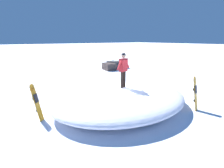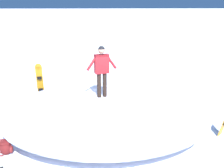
{
  "view_description": "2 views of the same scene",
  "coord_description": "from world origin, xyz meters",
  "px_view_note": "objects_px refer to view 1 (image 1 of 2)",
  "views": [
    {
      "loc": [
        5.68,
        6.33,
        3.52
      ],
      "look_at": [
        0.61,
        -0.69,
        1.2
      ],
      "focal_mm": 27.19,
      "sensor_mm": 36.0,
      "label": 1
    },
    {
      "loc": [
        0.38,
        -8.54,
        4.3
      ],
      "look_at": [
        0.66,
        0.35,
        1.37
      ],
      "focal_mm": 41.48,
      "sensor_mm": 36.0,
      "label": 2
    }
  ],
  "objects_px": {
    "backpack_near": "(122,84)",
    "backpack_far": "(137,87)",
    "snowboard_primary_upright": "(36,102)",
    "snowboard_secondary_upright": "(195,93)",
    "snowboarder_standing": "(123,67)"
  },
  "relations": [
    {
      "from": "snowboarder_standing",
      "to": "backpack_far",
      "type": "height_order",
      "value": "snowboarder_standing"
    },
    {
      "from": "snowboarder_standing",
      "to": "backpack_near",
      "type": "height_order",
      "value": "snowboarder_standing"
    },
    {
      "from": "snowboard_primary_upright",
      "to": "snowboard_secondary_upright",
      "type": "xyz_separation_m",
      "value": [
        -6.72,
        3.4,
        0.03
      ]
    },
    {
      "from": "snowboarder_standing",
      "to": "snowboard_primary_upright",
      "type": "xyz_separation_m",
      "value": [
        4.01,
        -1.02,
        -1.28
      ]
    },
    {
      "from": "snowboarder_standing",
      "to": "snowboard_secondary_upright",
      "type": "relative_size",
      "value": 1.02
    },
    {
      "from": "snowboard_secondary_upright",
      "to": "backpack_near",
      "type": "bearing_deg",
      "value": -87.29
    },
    {
      "from": "backpack_far",
      "to": "snowboard_primary_upright",
      "type": "bearing_deg",
      "value": 6.44
    },
    {
      "from": "snowboard_secondary_upright",
      "to": "backpack_far",
      "type": "bearing_deg",
      "value": -90.96
    },
    {
      "from": "backpack_near",
      "to": "backpack_far",
      "type": "bearing_deg",
      "value": 104.07
    },
    {
      "from": "backpack_near",
      "to": "backpack_far",
      "type": "relative_size",
      "value": 1.16
    },
    {
      "from": "snowboard_secondary_upright",
      "to": "snowboarder_standing",
      "type": "bearing_deg",
      "value": -41.37
    },
    {
      "from": "snowboard_primary_upright",
      "to": "backpack_far",
      "type": "xyz_separation_m",
      "value": [
        -6.79,
        -0.77,
        -0.64
      ]
    },
    {
      "from": "snowboard_secondary_upright",
      "to": "backpack_near",
      "type": "xyz_separation_m",
      "value": [
        0.26,
        -5.49,
        -0.7
      ]
    },
    {
      "from": "snowboard_secondary_upright",
      "to": "backpack_near",
      "type": "relative_size",
      "value": 2.8
    },
    {
      "from": "snowboarder_standing",
      "to": "snowboard_primary_upright",
      "type": "bearing_deg",
      "value": -14.21
    }
  ]
}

